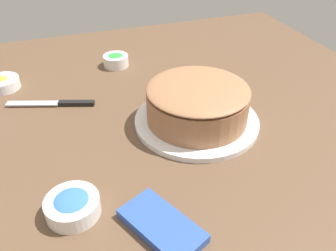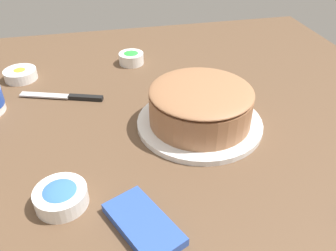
{
  "view_description": "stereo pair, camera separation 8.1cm",
  "coord_description": "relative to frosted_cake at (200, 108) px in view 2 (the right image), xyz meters",
  "views": [
    {
      "loc": [
        -0.6,
        0.17,
        0.5
      ],
      "look_at": [
        0.02,
        -0.05,
        0.04
      ],
      "focal_mm": 37.38,
      "sensor_mm": 36.0,
      "label": 1
    },
    {
      "loc": [
        -0.63,
        0.09,
        0.5
      ],
      "look_at": [
        0.02,
        -0.05,
        0.04
      ],
      "focal_mm": 37.38,
      "sensor_mm": 36.0,
      "label": 2
    }
  ],
  "objects": [
    {
      "name": "sprinkle_bowl_green",
      "position": [
        0.39,
        0.12,
        -0.03
      ],
      "size": [
        0.08,
        0.08,
        0.04
      ],
      "color": "white",
      "rests_on": "ground_plane"
    },
    {
      "name": "frosted_cake",
      "position": [
        0.0,
        0.0,
        0.0
      ],
      "size": [
        0.31,
        0.31,
        0.11
      ],
      "color": "white",
      "rests_on": "ground_plane"
    },
    {
      "name": "candy_box_lower",
      "position": [
        -0.28,
        0.19,
        -0.04
      ],
      "size": [
        0.17,
        0.14,
        0.02
      ],
      "primitive_type": "cube",
      "rotation": [
        0.0,
        0.0,
        0.44
      ],
      "color": "#2D51B2",
      "rests_on": "ground_plane"
    },
    {
      "name": "ground_plane",
      "position": [
        -0.05,
        0.13,
        -0.05
      ],
      "size": [
        1.54,
        1.54,
        0.0
      ],
      "primitive_type": "plane",
      "color": "brown"
    },
    {
      "name": "spreading_knife",
      "position": [
        0.2,
        0.32,
        -0.05
      ],
      "size": [
        0.09,
        0.23,
        0.01
      ],
      "color": "silver",
      "rests_on": "ground_plane"
    },
    {
      "name": "sprinkle_bowl_blue",
      "position": [
        -0.19,
        0.33,
        -0.03
      ],
      "size": [
        0.1,
        0.1,
        0.04
      ],
      "color": "white",
      "rests_on": "ground_plane"
    },
    {
      "name": "sprinkle_bowl_yellow",
      "position": [
        0.35,
        0.46,
        -0.04
      ],
      "size": [
        0.1,
        0.1,
        0.03
      ],
      "color": "white",
      "rests_on": "ground_plane"
    }
  ]
}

